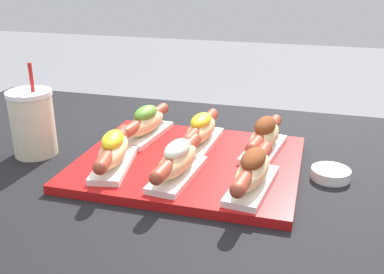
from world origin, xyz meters
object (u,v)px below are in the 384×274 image
Objects in this scene: hot_dog_0 at (113,151)px; hot_dog_4 at (201,130)px; serving_tray at (189,163)px; hot_dog_5 at (265,136)px; hot_dog_2 at (253,171)px; drink_cup at (33,123)px; hot_dog_3 at (146,123)px; sauce_bowl at (331,173)px; hot_dog_1 at (178,160)px.

hot_dog_0 is 0.21m from hot_dog_4.
hot_dog_5 is at bearing 28.75° from serving_tray.
drink_cup is at bearing 172.34° from hot_dog_2.
hot_dog_2 and hot_dog_3 have the same top height.
hot_dog_4 is at bearing 87.84° from serving_tray.
serving_tray is at bearing 146.97° from hot_dog_2.
hot_dog_0 is at bearing -13.33° from drink_cup.
hot_dog_5 is 0.15m from sauce_bowl.
hot_dog_3 is 2.81× the size of sauce_bowl.
drink_cup is at bearing -167.68° from hot_dog_5.
hot_dog_1 reaches higher than sauce_bowl.
hot_dog_2 is at bearing -34.18° from hot_dog_3.
sauce_bowl is at bearing 21.39° from hot_dog_1.
sauce_bowl is at bearing -21.95° from hot_dog_5.
serving_tray is 2.12× the size of hot_dog_5.
drink_cup reaches higher than hot_dog_1.
sauce_bowl is at bearing 4.59° from serving_tray.
hot_dog_1 is (0.13, -0.01, -0.00)m from hot_dog_0.
hot_dog_1 reaches higher than serving_tray.
hot_dog_0 is 2.78× the size of sauce_bowl.
drink_cup is at bearing -162.43° from hot_dog_4.
hot_dog_0 is 0.27m from hot_dog_2.
hot_dog_0 is 0.99× the size of hot_dog_5.
hot_dog_4 is at bearing 167.96° from sauce_bowl.
hot_dog_5 is (-0.00, 0.17, 0.00)m from hot_dog_2.
hot_dog_5 is at bearing 49.58° from hot_dog_1.
serving_tray is 2.10× the size of hot_dog_1.
serving_tray is 0.10m from hot_dog_1.
hot_dog_0 is (-0.13, -0.08, 0.04)m from serving_tray.
sauce_bowl is (0.28, 0.11, -0.04)m from hot_dog_1.
drink_cup is at bearing 166.67° from hot_dog_0.
hot_dog_1 is at bearing -158.61° from sauce_bowl.
hot_dog_5 is at bearing -3.01° from hot_dog_3.
hot_dog_3 is at bearing 170.33° from sauce_bowl.
drink_cup reaches higher than sauce_bowl.
hot_dog_2 is at bearing -139.76° from sauce_bowl.
hot_dog_4 is (0.13, -0.01, -0.00)m from hot_dog_3.
hot_dog_3 is 0.13m from hot_dog_4.
hot_dog_3 is 1.03× the size of drink_cup.
hot_dog_3 is at bearing 144.59° from serving_tray.
hot_dog_0 is at bearing -130.13° from hot_dog_4.
drink_cup is (-0.21, -0.12, 0.02)m from hot_dog_3.
hot_dog_0 is at bearing -166.29° from sauce_bowl.
hot_dog_3 is 1.00× the size of hot_dog_5.
hot_dog_0 is 0.13m from hot_dog_1.
hot_dog_5 reaches higher than hot_dog_1.
serving_tray is at bearing -92.16° from hot_dog_4.
hot_dog_4 is at bearing -4.63° from hot_dog_3.
hot_dog_1 is 1.00× the size of hot_dog_4.
hot_dog_4 is (0.00, 0.17, -0.00)m from hot_dog_1.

